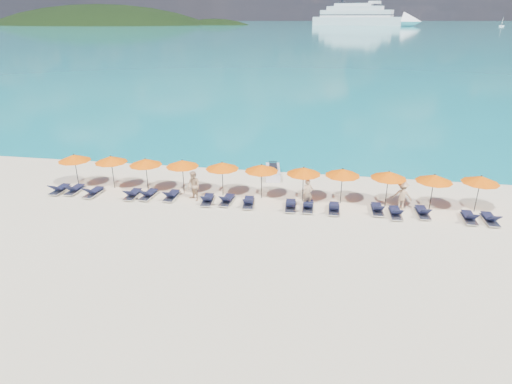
# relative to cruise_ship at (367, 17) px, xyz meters

# --- Properties ---
(ground) EXTENTS (1400.00, 1400.00, 0.00)m
(ground) POSITION_rel_cruise_ship_xyz_m (-41.53, -541.85, -9.22)
(ground) COLOR beige
(sea) EXTENTS (1600.00, 1300.00, 0.01)m
(sea) POSITION_rel_cruise_ship_xyz_m (-41.53, 118.15, -9.22)
(sea) COLOR #1FA9B2
(sea) RESTS_ON ground
(headland_main) EXTENTS (374.00, 242.00, 126.50)m
(headland_main) POSITION_rel_cruise_ship_xyz_m (-341.53, -1.85, -47.22)
(headland_main) COLOR black
(headland_main) RESTS_ON ground
(headland_small) EXTENTS (162.00, 126.00, 85.50)m
(headland_small) POSITION_rel_cruise_ship_xyz_m (-191.53, 18.15, -44.22)
(headland_small) COLOR black
(headland_small) RESTS_ON ground
(cruise_ship) EXTENTS (127.34, 58.43, 35.44)m
(cruise_ship) POSITION_rel_cruise_ship_xyz_m (0.00, 0.00, 0.00)
(cruise_ship) COLOR white
(cruise_ship) RESTS_ON ground
(sailboat_far) EXTENTS (5.22, 1.74, 9.57)m
(sailboat_far) POSITION_rel_cruise_ship_xyz_m (143.79, -20.44, -8.24)
(sailboat_far) COLOR white
(sailboat_far) RESTS_ON ground
(jetski) EXTENTS (1.38, 2.75, 0.94)m
(jetski) POSITION_rel_cruise_ship_xyz_m (-41.31, -532.95, -8.84)
(jetski) COLOR silver
(jetski) RESTS_ON ground
(beachgoer_a) EXTENTS (0.75, 0.65, 1.73)m
(beachgoer_a) POSITION_rel_cruise_ship_xyz_m (-38.59, -537.71, -8.36)
(beachgoer_a) COLOR tan
(beachgoer_a) RESTS_ON ground
(beachgoer_b) EXTENTS (1.05, 0.96, 1.88)m
(beachgoer_b) POSITION_rel_cruise_ship_xyz_m (-45.60, -537.93, -8.28)
(beachgoer_b) COLOR tan
(beachgoer_b) RESTS_ON ground
(beachgoer_c) EXTENTS (1.20, 0.68, 1.76)m
(beachgoer_c) POSITION_rel_cruise_ship_xyz_m (-33.08, -537.14, -8.34)
(beachgoer_c) COLOR tan
(beachgoer_c) RESTS_ON ground
(umbrella_0) EXTENTS (2.10, 2.10, 2.28)m
(umbrella_0) POSITION_rel_cruise_ship_xyz_m (-54.03, -536.96, -7.20)
(umbrella_0) COLOR black
(umbrella_0) RESTS_ON ground
(umbrella_1) EXTENTS (2.10, 2.10, 2.28)m
(umbrella_1) POSITION_rel_cruise_ship_xyz_m (-51.48, -536.85, -7.20)
(umbrella_1) COLOR black
(umbrella_1) RESTS_ON ground
(umbrella_2) EXTENTS (2.10, 2.10, 2.28)m
(umbrella_2) POSITION_rel_cruise_ship_xyz_m (-49.04, -537.00, -7.20)
(umbrella_2) COLOR black
(umbrella_2) RESTS_ON ground
(umbrella_3) EXTENTS (2.10, 2.10, 2.28)m
(umbrella_3) POSITION_rel_cruise_ship_xyz_m (-46.62, -536.88, -7.20)
(umbrella_3) COLOR black
(umbrella_3) RESTS_ON ground
(umbrella_4) EXTENTS (2.10, 2.10, 2.28)m
(umbrella_4) POSITION_rel_cruise_ship_xyz_m (-44.02, -536.88, -7.20)
(umbrella_4) COLOR black
(umbrella_4) RESTS_ON ground
(umbrella_5) EXTENTS (2.10, 2.10, 2.28)m
(umbrella_5) POSITION_rel_cruise_ship_xyz_m (-41.52, -536.90, -7.20)
(umbrella_5) COLOR black
(umbrella_5) RESTS_ON ground
(umbrella_6) EXTENTS (2.10, 2.10, 2.28)m
(umbrella_6) POSITION_rel_cruise_ship_xyz_m (-38.93, -536.99, -7.20)
(umbrella_6) COLOR black
(umbrella_6) RESTS_ON ground
(umbrella_7) EXTENTS (2.10, 2.10, 2.28)m
(umbrella_7) POSITION_rel_cruise_ship_xyz_m (-36.61, -536.87, -7.20)
(umbrella_7) COLOR black
(umbrella_7) RESTS_ON ground
(umbrella_8) EXTENTS (2.10, 2.10, 2.28)m
(umbrella_8) POSITION_rel_cruise_ship_xyz_m (-33.94, -536.89, -7.20)
(umbrella_8) COLOR black
(umbrella_8) RESTS_ON ground
(umbrella_9) EXTENTS (2.10, 2.10, 2.28)m
(umbrella_9) POSITION_rel_cruise_ship_xyz_m (-31.41, -537.00, -7.20)
(umbrella_9) COLOR black
(umbrella_9) RESTS_ON ground
(umbrella_10) EXTENTS (2.10, 2.10, 2.28)m
(umbrella_10) POSITION_rel_cruise_ship_xyz_m (-28.84, -536.79, -7.20)
(umbrella_10) COLOR black
(umbrella_10) RESTS_ON ground
(lounger_0) EXTENTS (0.66, 1.71, 0.66)m
(lounger_0) POSITION_rel_cruise_ship_xyz_m (-54.62, -538.19, -8.99)
(lounger_0) COLOR silver
(lounger_0) RESTS_ON ground
(lounger_1) EXTENTS (0.66, 1.71, 0.66)m
(lounger_1) POSITION_rel_cruise_ship_xyz_m (-53.64, -538.07, -8.99)
(lounger_1) COLOR silver
(lounger_1) RESTS_ON ground
(lounger_2) EXTENTS (0.75, 1.74, 0.66)m
(lounger_2) POSITION_rel_cruise_ship_xyz_m (-52.19, -538.29, -8.99)
(lounger_2) COLOR silver
(lounger_2) RESTS_ON ground
(lounger_3) EXTENTS (0.62, 1.70, 0.66)m
(lounger_3) POSITION_rel_cruise_ship_xyz_m (-49.58, -538.18, -8.99)
(lounger_3) COLOR silver
(lounger_3) RESTS_ON ground
(lounger_4) EXTENTS (0.76, 1.75, 0.66)m
(lounger_4) POSITION_rel_cruise_ship_xyz_m (-48.57, -538.06, -8.99)
(lounger_4) COLOR silver
(lounger_4) RESTS_ON ground
(lounger_5) EXTENTS (0.64, 1.71, 0.66)m
(lounger_5) POSITION_rel_cruise_ship_xyz_m (-47.07, -537.98, -8.99)
(lounger_5) COLOR silver
(lounger_5) RESTS_ON ground
(lounger_6) EXTENTS (0.77, 1.75, 0.66)m
(lounger_6) POSITION_rel_cruise_ship_xyz_m (-44.66, -538.23, -8.99)
(lounger_6) COLOR silver
(lounger_6) RESTS_ON ground
(lounger_7) EXTENTS (0.73, 1.74, 0.66)m
(lounger_7) POSITION_rel_cruise_ship_xyz_m (-43.47, -538.08, -8.99)
(lounger_7) COLOR silver
(lounger_7) RESTS_ON ground
(lounger_8) EXTENTS (0.79, 1.75, 0.66)m
(lounger_8) POSITION_rel_cruise_ship_xyz_m (-42.11, -538.21, -8.99)
(lounger_8) COLOR silver
(lounger_8) RESTS_ON ground
(lounger_9) EXTENTS (0.73, 1.74, 0.66)m
(lounger_9) POSITION_rel_cruise_ship_xyz_m (-39.55, -538.26, -8.99)
(lounger_9) COLOR silver
(lounger_9) RESTS_ON ground
(lounger_10) EXTENTS (0.66, 1.71, 0.66)m
(lounger_10) POSITION_rel_cruise_ship_xyz_m (-38.52, -538.19, -8.99)
(lounger_10) COLOR silver
(lounger_10) RESTS_ON ground
(lounger_11) EXTENTS (0.62, 1.70, 0.66)m
(lounger_11) POSITION_rel_cruise_ship_xyz_m (-36.99, -538.24, -8.99)
(lounger_11) COLOR silver
(lounger_11) RESTS_ON ground
(lounger_12) EXTENTS (0.67, 1.72, 0.66)m
(lounger_12) POSITION_rel_cruise_ship_xyz_m (-34.50, -537.90, -8.99)
(lounger_12) COLOR silver
(lounger_12) RESTS_ON ground
(lounger_13) EXTENTS (0.67, 1.72, 0.66)m
(lounger_13) POSITION_rel_cruise_ship_xyz_m (-33.51, -538.26, -8.99)
(lounger_13) COLOR silver
(lounger_13) RESTS_ON ground
(lounger_14) EXTENTS (0.70, 1.73, 0.66)m
(lounger_14) POSITION_rel_cruise_ship_xyz_m (-31.97, -537.92, -8.99)
(lounger_14) COLOR silver
(lounger_14) RESTS_ON ground
(lounger_15) EXTENTS (0.67, 1.72, 0.66)m
(lounger_15) POSITION_rel_cruise_ship_xyz_m (-29.52, -538.19, -8.99)
(lounger_15) COLOR silver
(lounger_15) RESTS_ON ground
(lounger_16) EXTENTS (0.65, 1.71, 0.66)m
(lounger_16) POSITION_rel_cruise_ship_xyz_m (-28.43, -538.21, -8.99)
(lounger_16) COLOR silver
(lounger_16) RESTS_ON ground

